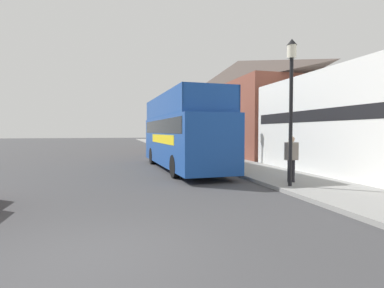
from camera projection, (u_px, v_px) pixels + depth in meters
name	position (u px, v px, depth m)	size (l,w,h in m)	color
ground_plane	(110.00, 156.00, 25.17)	(144.00, 144.00, 0.00)	#3D3D3F
sidewalk	(205.00, 156.00, 24.17)	(3.25, 108.00, 0.14)	gray
brick_terrace_rear	(238.00, 107.00, 29.21)	(6.00, 19.33, 8.93)	brown
tour_bus	(182.00, 136.00, 16.51)	(2.92, 10.03, 4.01)	#19479E
parked_car_ahead_of_bus	(167.00, 148.00, 25.23)	(1.94, 4.57, 1.47)	navy
pedestrian_third	(291.00, 155.00, 11.45)	(0.46, 0.25, 1.76)	#232328
lamp_post_nearest	(291.00, 86.00, 10.54)	(0.35, 0.35, 5.19)	black
lamp_post_second	(211.00, 109.00, 19.43)	(0.35, 0.35, 4.95)	black
lamp_post_third	(178.00, 118.00, 28.26)	(0.35, 0.35, 4.63)	black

